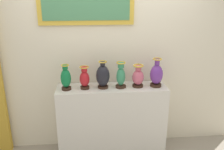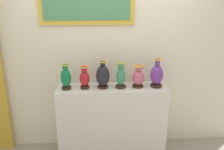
% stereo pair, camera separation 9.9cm
% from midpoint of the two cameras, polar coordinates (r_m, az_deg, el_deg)
% --- Properties ---
extents(ground_plane, '(9.93, 9.93, 0.00)m').
position_cam_midpoint_polar(ground_plane, '(3.74, 0.79, -17.41)').
color(ground_plane, gray).
extents(display_shelf, '(1.51, 0.41, 1.01)m').
position_cam_midpoint_polar(display_shelf, '(3.47, 0.83, -10.68)').
color(display_shelf, silver).
rests_on(display_shelf, ground_plane).
extents(back_wall, '(3.93, 0.14, 2.87)m').
position_cam_midpoint_polar(back_wall, '(3.37, 0.45, 5.77)').
color(back_wall, beige).
rests_on(back_wall, ground_plane).
extents(vase_emerald, '(0.13, 0.13, 0.34)m').
position_cam_midpoint_polar(vase_emerald, '(3.18, -10.14, -0.69)').
color(vase_emerald, '#382319').
rests_on(vase_emerald, display_shelf).
extents(vase_crimson, '(0.13, 0.13, 0.31)m').
position_cam_midpoint_polar(vase_crimson, '(3.17, -5.73, -0.78)').
color(vase_crimson, '#382319').
rests_on(vase_crimson, display_shelf).
extents(vase_onyx, '(0.18, 0.18, 0.37)m').
position_cam_midpoint_polar(vase_onyx, '(3.17, -1.34, -0.20)').
color(vase_onyx, '#382319').
rests_on(vase_onyx, display_shelf).
extents(vase_jade, '(0.14, 0.14, 0.36)m').
position_cam_midpoint_polar(vase_jade, '(3.18, 3.01, -0.28)').
color(vase_jade, '#382319').
rests_on(vase_jade, display_shelf).
extents(vase_rose, '(0.16, 0.16, 0.31)m').
position_cam_midpoint_polar(vase_rose, '(3.23, 7.17, -0.50)').
color(vase_rose, '#382319').
rests_on(vase_rose, display_shelf).
extents(vase_violet, '(0.17, 0.17, 0.40)m').
position_cam_midpoint_polar(vase_violet, '(3.27, 11.54, -0.00)').
color(vase_violet, '#382319').
rests_on(vase_violet, display_shelf).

